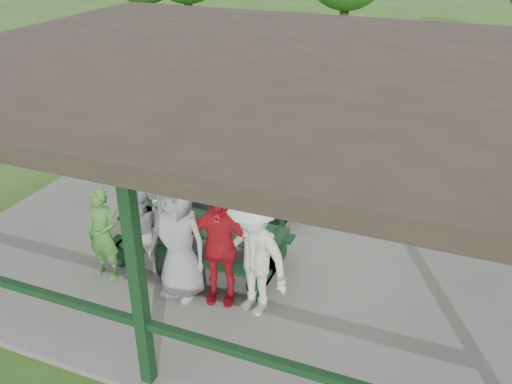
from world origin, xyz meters
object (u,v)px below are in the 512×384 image
at_px(contestant_red, 219,247).
at_px(contestant_white_fedora, 253,255).
at_px(contestant_grey_mid, 178,239).
at_px(picnic_table_far, 239,185).
at_px(spectator_lblue, 258,159).
at_px(picnic_table_near, 203,237).
at_px(farm_trailer, 309,88).
at_px(pickup_truck, 464,89).
at_px(contestant_green, 103,234).
at_px(spectator_blue, 224,134).
at_px(contestant_grey_left, 144,236).
at_px(spectator_grey, 363,170).

height_order(contestant_red, contestant_white_fedora, contestant_white_fedora).
bearing_deg(contestant_grey_mid, picnic_table_far, 100.58).
xyz_separation_m(picnic_table_far, spectator_lblue, (0.10, 0.73, 0.29)).
distance_m(picnic_table_near, picnic_table_far, 2.01).
distance_m(picnic_table_far, farm_trailer, 6.68).
bearing_deg(picnic_table_near, pickup_truck, 70.92).
xyz_separation_m(contestant_green, contestant_red, (1.96, 0.13, 0.16)).
xyz_separation_m(contestant_red, spectator_blue, (-1.94, 4.31, -0.07)).
relative_size(contestant_green, spectator_lblue, 1.01).
distance_m(picnic_table_far, contestant_red, 2.97).
bearing_deg(contestant_red, contestant_grey_left, 168.53).
bearing_deg(spectator_grey, contestant_grey_mid, 65.28).
xyz_separation_m(spectator_grey, pickup_truck, (1.48, 7.39, -0.24)).
relative_size(contestant_white_fedora, pickup_truck, 0.39).
relative_size(spectator_blue, spectator_grey, 1.00).
relative_size(spectator_blue, farm_trailer, 0.45).
height_order(contestant_grey_mid, spectator_lblue, contestant_grey_mid).
bearing_deg(contestant_grey_left, contestant_green, 176.33).
bearing_deg(spectator_grey, spectator_lblue, 5.12).
distance_m(contestant_grey_mid, contestant_white_fedora, 1.17).
height_order(contestant_grey_left, farm_trailer, contestant_grey_left).
xyz_separation_m(contestant_grey_mid, spectator_blue, (-1.33, 4.42, -0.13)).
bearing_deg(spectator_lblue, contestant_white_fedora, 104.92).
xyz_separation_m(contestant_green, contestant_grey_left, (0.69, 0.11, 0.05)).
bearing_deg(picnic_table_far, contestant_grey_left, -97.23).
distance_m(spectator_lblue, spectator_grey, 2.17).
relative_size(contestant_white_fedora, spectator_grey, 1.15).
distance_m(contestant_green, pickup_truck, 12.11).
xyz_separation_m(contestant_green, contestant_grey_mid, (1.35, 0.02, 0.21)).
bearing_deg(contestant_white_fedora, contestant_red, -166.24).
bearing_deg(contestant_green, spectator_lblue, 75.43).
bearing_deg(spectator_blue, contestant_red, 93.06).
bearing_deg(spectator_grey, contestant_grey_left, 57.21).
relative_size(picnic_table_far, contestant_green, 1.63).
xyz_separation_m(spectator_lblue, spectator_grey, (2.16, 0.07, 0.09)).
distance_m(contestant_red, spectator_blue, 4.73).
xyz_separation_m(contestant_grey_mid, contestant_red, (0.61, 0.11, -0.05)).
distance_m(contestant_grey_left, spectator_lblue, 3.57).
bearing_deg(picnic_table_near, spectator_grey, 53.89).
bearing_deg(picnic_table_far, spectator_blue, 124.14).
relative_size(contestant_grey_mid, spectator_lblue, 1.28).
xyz_separation_m(picnic_table_far, contestant_grey_left, (-0.36, -2.81, 0.35)).
relative_size(contestant_green, contestant_red, 0.83).
distance_m(picnic_table_near, spectator_blue, 3.75).
distance_m(spectator_blue, farm_trailer, 5.16).
bearing_deg(contestant_red, spectator_blue, 102.07).
bearing_deg(pickup_truck, farm_trailer, 117.91).
bearing_deg(spectator_blue, spectator_grey, 146.62).
distance_m(contestant_grey_left, contestant_grey_mid, 0.69).
bearing_deg(contestant_grey_mid, contestant_white_fedora, 7.21).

